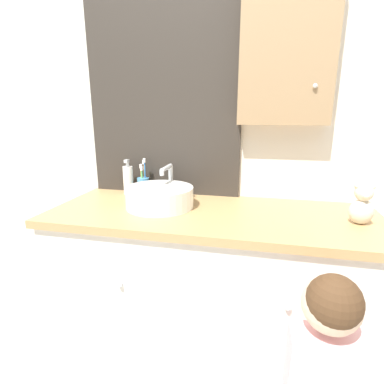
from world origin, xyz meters
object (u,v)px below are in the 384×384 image
toothbrush_holder (143,185)px  teddy_bear (362,205)px  sink_basin (160,196)px  soap_dispenser (128,180)px  child_figure (322,380)px

toothbrush_holder → teddy_bear: size_ratio=1.18×
sink_basin → soap_dispenser: (-0.24, 0.18, 0.03)m
sink_basin → toothbrush_holder: toothbrush_holder is taller
sink_basin → soap_dispenser: bearing=144.0°
toothbrush_holder → teddy_bear: bearing=-12.4°
toothbrush_holder → soap_dispenser: toothbrush_holder is taller
child_figure → toothbrush_holder: bearing=141.2°
soap_dispenser → teddy_bear: size_ratio=1.13×
teddy_bear → sink_basin: bearing=177.2°
soap_dispenser → sink_basin: bearing=-36.0°
toothbrush_holder → teddy_bear: 1.04m
toothbrush_holder → soap_dispenser: 0.09m
child_figure → soap_dispenser: bearing=144.1°
child_figure → teddy_bear: (0.18, 0.45, 0.44)m
sink_basin → soap_dispenser: size_ratio=1.95×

